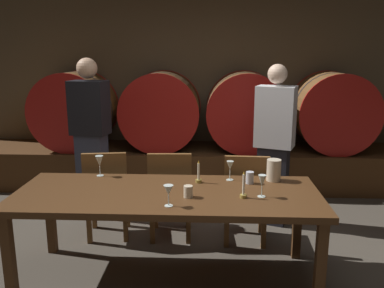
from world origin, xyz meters
name	(u,v)px	position (x,y,z in m)	size (l,w,h in m)	color
ground_plane	(195,285)	(0.00, 0.00, 0.00)	(8.97, 8.97, 0.00)	#4C443A
back_wall	(204,74)	(0.00, 2.99, 1.45)	(6.90, 0.24, 2.90)	brown
barrel_shelf	(202,166)	(0.00, 2.44, 0.25)	(6.21, 0.90, 0.51)	#4C2D16
wine_barrel_far_left	(75,110)	(-1.69, 2.44, 1.01)	(1.01, 0.76, 1.01)	brown
wine_barrel_center_left	(161,111)	(-0.54, 2.44, 1.01)	(1.01, 0.76, 1.01)	#513319
wine_barrel_center_right	(245,111)	(0.56, 2.44, 1.01)	(1.01, 0.76, 1.01)	brown
wine_barrel_far_right	(333,112)	(1.68, 2.44, 1.01)	(1.01, 0.76, 1.01)	brown
dining_table	(167,200)	(-0.22, 0.10, 0.66)	(2.34, 0.89, 0.73)	#4C2D16
chair_left	(107,190)	(-0.88, 0.79, 0.49)	(0.45, 0.45, 0.88)	brown
chair_center	(170,191)	(-0.27, 0.80, 0.49)	(0.42, 0.42, 0.88)	brown
chair_right	(246,194)	(0.44, 0.74, 0.49)	(0.42, 0.42, 0.88)	brown
guest_left	(91,137)	(-1.17, 1.34, 0.88)	(0.42, 0.31, 1.71)	#33384C
guest_right	(274,145)	(0.76, 1.23, 0.85)	(0.44, 0.36, 1.66)	black
candle_left	(199,177)	(0.01, 0.34, 0.78)	(0.05, 0.05, 0.19)	olive
candle_right	(243,190)	(0.35, 0.01, 0.79)	(0.05, 0.05, 0.21)	olive
pitcher	(274,170)	(0.63, 0.43, 0.82)	(0.12, 0.12, 0.18)	beige
wine_glass_far_left	(99,161)	(-0.85, 0.48, 0.86)	(0.07, 0.07, 0.18)	silver
wine_glass_center_left	(168,191)	(-0.18, -0.18, 0.84)	(0.07, 0.07, 0.15)	silver
wine_glass_center_right	(230,166)	(0.27, 0.42, 0.85)	(0.06, 0.06, 0.16)	silver
wine_glass_far_right	(262,182)	(0.49, 0.03, 0.85)	(0.06, 0.06, 0.17)	silver
cup_left	(188,192)	(-0.05, 0.00, 0.77)	(0.07, 0.07, 0.09)	beige
cup_right	(250,178)	(0.43, 0.34, 0.78)	(0.06, 0.06, 0.10)	silver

